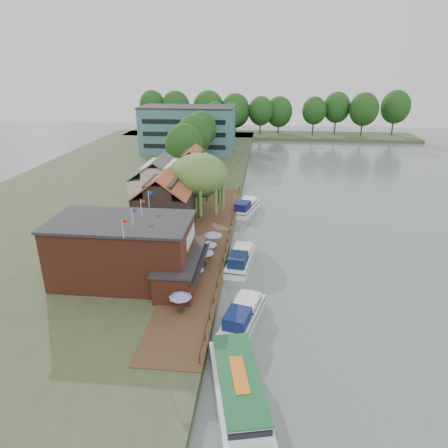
{
  "coord_description": "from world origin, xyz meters",
  "views": [
    {
      "loc": [
        -0.6,
        -39.72,
        24.04
      ],
      "look_at": [
        -6.0,
        12.0,
        3.0
      ],
      "focal_mm": 32.0,
      "sensor_mm": 36.0,
      "label": 1
    }
  ],
  "objects_px": {
    "cruiser_2": "(246,205)",
    "swan": "(248,339)",
    "pub": "(140,251)",
    "cottage_a": "(164,202)",
    "tour_boat": "(240,395)",
    "umbrella_3": "(209,250)",
    "hotel_block": "(188,129)",
    "willow": "(200,187)",
    "cruiser_0": "(243,313)",
    "umbrella_2": "(204,258)",
    "cottage_c": "(193,170)",
    "umbrella_1": "(195,275)",
    "umbrella_4": "(213,240)",
    "cottage_b": "(161,183)",
    "cruiser_1": "(240,257)",
    "umbrella_0": "(181,303)"
  },
  "relations": [
    {
      "from": "umbrella_2",
      "to": "cottage_c",
      "type": "bearing_deg",
      "value": 102.25
    },
    {
      "from": "tour_boat",
      "to": "umbrella_1",
      "type": "bearing_deg",
      "value": 98.23
    },
    {
      "from": "cottage_a",
      "to": "tour_boat",
      "type": "xyz_separation_m",
      "value": [
        13.27,
        -31.33,
        -3.83
      ]
    },
    {
      "from": "cottage_c",
      "to": "umbrella_1",
      "type": "distance_m",
      "value": 35.15
    },
    {
      "from": "pub",
      "to": "tour_boat",
      "type": "distance_m",
      "value": 20.68
    },
    {
      "from": "cottage_a",
      "to": "cottage_c",
      "type": "xyz_separation_m",
      "value": [
        1.0,
        19.0,
        0.0
      ]
    },
    {
      "from": "hotel_block",
      "to": "cottage_c",
      "type": "bearing_deg",
      "value": -77.8
    },
    {
      "from": "cottage_c",
      "to": "umbrella_2",
      "type": "xyz_separation_m",
      "value": [
        6.58,
        -30.31,
        -2.96
      ]
    },
    {
      "from": "hotel_block",
      "to": "tour_boat",
      "type": "height_order",
      "value": "hotel_block"
    },
    {
      "from": "umbrella_1",
      "to": "cruiser_2",
      "type": "height_order",
      "value": "umbrella_1"
    },
    {
      "from": "cottage_b",
      "to": "tour_boat",
      "type": "xyz_separation_m",
      "value": [
        16.27,
        -41.33,
        -3.83
      ]
    },
    {
      "from": "umbrella_4",
      "to": "cruiser_0",
      "type": "relative_size",
      "value": 0.25
    },
    {
      "from": "umbrella_3",
      "to": "tour_boat",
      "type": "bearing_deg",
      "value": -76.33
    },
    {
      "from": "pub",
      "to": "cottage_b",
      "type": "distance_m",
      "value": 25.33
    },
    {
      "from": "cruiser_0",
      "to": "hotel_block",
      "type": "bearing_deg",
      "value": 117.94
    },
    {
      "from": "cruiser_2",
      "to": "swan",
      "type": "distance_m",
      "value": 34.78
    },
    {
      "from": "cottage_a",
      "to": "cruiser_0",
      "type": "xyz_separation_m",
      "value": [
        12.79,
        -20.53,
        -4.09
      ]
    },
    {
      "from": "pub",
      "to": "cruiser_2",
      "type": "relative_size",
      "value": 2.06
    },
    {
      "from": "umbrella_2",
      "to": "cruiser_0",
      "type": "xyz_separation_m",
      "value": [
        5.21,
        -9.22,
        -1.13
      ]
    },
    {
      "from": "hotel_block",
      "to": "umbrella_1",
      "type": "bearing_deg",
      "value": -78.8
    },
    {
      "from": "hotel_block",
      "to": "cruiser_2",
      "type": "relative_size",
      "value": 2.61
    },
    {
      "from": "cottage_b",
      "to": "umbrella_4",
      "type": "relative_size",
      "value": 3.93
    },
    {
      "from": "umbrella_1",
      "to": "umbrella_2",
      "type": "height_order",
      "value": "same"
    },
    {
      "from": "willow",
      "to": "cruiser_0",
      "type": "relative_size",
      "value": 1.09
    },
    {
      "from": "cottage_c",
      "to": "umbrella_0",
      "type": "height_order",
      "value": "cottage_c"
    },
    {
      "from": "pub",
      "to": "cottage_c",
      "type": "xyz_separation_m",
      "value": [
        0.0,
        34.0,
        0.6
      ]
    },
    {
      "from": "willow",
      "to": "umbrella_1",
      "type": "bearing_deg",
      "value": -82.63
    },
    {
      "from": "cottage_a",
      "to": "umbrella_3",
      "type": "xyz_separation_m",
      "value": [
        7.83,
        -8.98,
        -2.96
      ]
    },
    {
      "from": "cottage_c",
      "to": "tour_boat",
      "type": "bearing_deg",
      "value": -76.3
    },
    {
      "from": "umbrella_3",
      "to": "tour_boat",
      "type": "relative_size",
      "value": 0.18
    },
    {
      "from": "cottage_a",
      "to": "tour_boat",
      "type": "bearing_deg",
      "value": -67.05
    },
    {
      "from": "umbrella_4",
      "to": "cruiser_1",
      "type": "relative_size",
      "value": 0.25
    },
    {
      "from": "pub",
      "to": "cruiser_0",
      "type": "distance_m",
      "value": 13.48
    },
    {
      "from": "pub",
      "to": "cruiser_1",
      "type": "xyz_separation_m",
      "value": [
        10.78,
        6.6,
        -3.49
      ]
    },
    {
      "from": "hotel_block",
      "to": "umbrella_3",
      "type": "relative_size",
      "value": 10.69
    },
    {
      "from": "pub",
      "to": "umbrella_0",
      "type": "xyz_separation_m",
      "value": [
        5.73,
        -6.1,
        -2.36
      ]
    },
    {
      "from": "umbrella_2",
      "to": "cruiser_2",
      "type": "bearing_deg",
      "value": 80.42
    },
    {
      "from": "hotel_block",
      "to": "umbrella_3",
      "type": "xyz_separation_m",
      "value": [
        14.83,
        -64.98,
        -4.86
      ]
    },
    {
      "from": "cottage_b",
      "to": "tour_boat",
      "type": "relative_size",
      "value": 0.73
    },
    {
      "from": "umbrella_2",
      "to": "umbrella_3",
      "type": "bearing_deg",
      "value": 83.79
    },
    {
      "from": "umbrella_0",
      "to": "umbrella_1",
      "type": "distance_m",
      "value": 5.63
    },
    {
      "from": "umbrella_3",
      "to": "cruiser_1",
      "type": "bearing_deg",
      "value": 8.32
    },
    {
      "from": "pub",
      "to": "tour_boat",
      "type": "xyz_separation_m",
      "value": [
        12.27,
        -16.33,
        -3.23
      ]
    },
    {
      "from": "willow",
      "to": "swan",
      "type": "relative_size",
      "value": 23.69
    },
    {
      "from": "hotel_block",
      "to": "swan",
      "type": "bearing_deg",
      "value": -75.52
    },
    {
      "from": "umbrella_3",
      "to": "umbrella_4",
      "type": "distance_m",
      "value": 3.1
    },
    {
      "from": "hotel_block",
      "to": "cottage_a",
      "type": "relative_size",
      "value": 2.95
    },
    {
      "from": "cottage_b",
      "to": "tour_boat",
      "type": "height_order",
      "value": "cottage_b"
    },
    {
      "from": "cottage_a",
      "to": "willow",
      "type": "distance_m",
      "value": 6.8
    },
    {
      "from": "umbrella_3",
      "to": "swan",
      "type": "xyz_separation_m",
      "value": [
        5.65,
        -14.35,
        -2.07
      ]
    }
  ]
}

